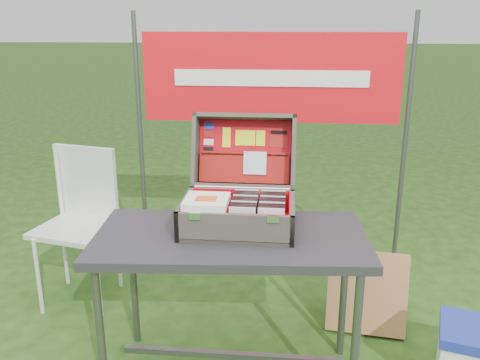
# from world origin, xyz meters

# --- Properties ---
(table) EXTENTS (1.23, 0.68, 0.74)m
(table) POSITION_xyz_m (-0.12, -0.06, 0.37)
(table) COLOR #27272B
(table) RESTS_ON ground
(table_top) EXTENTS (1.23, 0.68, 0.04)m
(table_top) POSITION_xyz_m (-0.12, -0.06, 0.72)
(table_top) COLOR #27272B
(table_top) RESTS_ON ground
(table_leg_fl) EXTENTS (0.04, 0.04, 0.70)m
(table_leg_fl) POSITION_xyz_m (-0.65, -0.29, 0.35)
(table_leg_fl) COLOR #59595B
(table_leg_fl) RESTS_ON ground
(table_leg_fr) EXTENTS (0.04, 0.04, 0.70)m
(table_leg_fr) POSITION_xyz_m (0.42, -0.29, 0.35)
(table_leg_fr) COLOR #59595B
(table_leg_fr) RESTS_ON ground
(table_leg_bl) EXTENTS (0.04, 0.04, 0.70)m
(table_leg_bl) POSITION_xyz_m (-0.65, 0.18, 0.35)
(table_leg_bl) COLOR #59595B
(table_leg_bl) RESTS_ON ground
(table_leg_br) EXTENTS (0.04, 0.04, 0.70)m
(table_leg_br) POSITION_xyz_m (0.42, 0.18, 0.35)
(table_leg_br) COLOR #59595B
(table_leg_br) RESTS_ON ground
(table_brace) EXTENTS (1.04, 0.03, 0.03)m
(table_brace) POSITION_xyz_m (-0.12, -0.06, 0.12)
(table_brace) COLOR #59595B
(table_brace) RESTS_ON ground
(suitcase) EXTENTS (0.50, 0.52, 0.45)m
(suitcase) POSITION_xyz_m (-0.09, 0.07, 0.97)
(suitcase) COLOR #554F41
(suitcase) RESTS_ON table
(suitcase_base_bottom) EXTENTS (0.50, 0.36, 0.02)m
(suitcase_base_bottom) POSITION_xyz_m (-0.09, 0.01, 0.75)
(suitcase_base_bottom) COLOR #554F41
(suitcase_base_bottom) RESTS_ON table_top
(suitcase_base_wall_front) EXTENTS (0.50, 0.02, 0.13)m
(suitcase_base_wall_front) POSITION_xyz_m (-0.09, -0.16, 0.81)
(suitcase_base_wall_front) COLOR #554F41
(suitcase_base_wall_front) RESTS_ON table_top
(suitcase_base_wall_back) EXTENTS (0.50, 0.02, 0.13)m
(suitcase_base_wall_back) POSITION_xyz_m (-0.09, 0.18, 0.81)
(suitcase_base_wall_back) COLOR #554F41
(suitcase_base_wall_back) RESTS_ON table_top
(suitcase_base_wall_left) EXTENTS (0.02, 0.36, 0.13)m
(suitcase_base_wall_left) POSITION_xyz_m (-0.33, 0.01, 0.81)
(suitcase_base_wall_left) COLOR #554F41
(suitcase_base_wall_left) RESTS_ON table_top
(suitcase_base_wall_right) EXTENTS (0.02, 0.36, 0.13)m
(suitcase_base_wall_right) POSITION_xyz_m (0.15, 0.01, 0.81)
(suitcase_base_wall_right) COLOR #554F41
(suitcase_base_wall_right) RESTS_ON table_top
(suitcase_liner_floor) EXTENTS (0.46, 0.32, 0.01)m
(suitcase_liner_floor) POSITION_xyz_m (-0.09, 0.01, 0.77)
(suitcase_liner_floor) COLOR red
(suitcase_liner_floor) RESTS_ON suitcase_base_bottom
(suitcase_latch_left) EXTENTS (0.05, 0.01, 0.03)m
(suitcase_latch_left) POSITION_xyz_m (-0.25, -0.17, 0.87)
(suitcase_latch_left) COLOR silver
(suitcase_latch_left) RESTS_ON suitcase_base_wall_front
(suitcase_latch_right) EXTENTS (0.05, 0.01, 0.03)m
(suitcase_latch_right) POSITION_xyz_m (0.07, -0.17, 0.87)
(suitcase_latch_right) COLOR silver
(suitcase_latch_right) RESTS_ON suitcase_base_wall_front
(suitcase_hinge) EXTENTS (0.45, 0.02, 0.02)m
(suitcase_hinge) POSITION_xyz_m (-0.09, 0.19, 0.88)
(suitcase_hinge) COLOR silver
(suitcase_hinge) RESTS_ON suitcase_base_wall_back
(suitcase_lid_back) EXTENTS (0.50, 0.13, 0.35)m
(suitcase_lid_back) POSITION_xyz_m (-0.09, 0.36, 1.01)
(suitcase_lid_back) COLOR #554F41
(suitcase_lid_back) RESTS_ON suitcase_base_wall_back
(suitcase_lid_rim_far) EXTENTS (0.50, 0.13, 0.06)m
(suitcase_lid_rim_far) POSITION_xyz_m (-0.09, 0.36, 1.19)
(suitcase_lid_rim_far) COLOR #554F41
(suitcase_lid_rim_far) RESTS_ON suitcase_lid_back
(suitcase_lid_rim_near) EXTENTS (0.50, 0.13, 0.06)m
(suitcase_lid_rim_near) POSITION_xyz_m (-0.09, 0.25, 0.87)
(suitcase_lid_rim_near) COLOR #554F41
(suitcase_lid_rim_near) RESTS_ON suitcase_lid_back
(suitcase_lid_rim_left) EXTENTS (0.02, 0.24, 0.38)m
(suitcase_lid_rim_left) POSITION_xyz_m (-0.33, 0.31, 1.03)
(suitcase_lid_rim_left) COLOR #554F41
(suitcase_lid_rim_left) RESTS_ON suitcase_lid_back
(suitcase_lid_rim_right) EXTENTS (0.02, 0.24, 0.38)m
(suitcase_lid_rim_right) POSITION_xyz_m (0.15, 0.31, 1.03)
(suitcase_lid_rim_right) COLOR #554F41
(suitcase_lid_rim_right) RESTS_ON suitcase_lid_back
(suitcase_lid_liner) EXTENTS (0.46, 0.10, 0.30)m
(suitcase_lid_liner) POSITION_xyz_m (-0.09, 0.35, 1.01)
(suitcase_lid_liner) COLOR red
(suitcase_lid_liner) RESTS_ON suitcase_lid_back
(suitcase_liner_wall_front) EXTENTS (0.46, 0.01, 0.11)m
(suitcase_liner_wall_front) POSITION_xyz_m (-0.09, -0.15, 0.82)
(suitcase_liner_wall_front) COLOR red
(suitcase_liner_wall_front) RESTS_ON suitcase_base_bottom
(suitcase_liner_wall_back) EXTENTS (0.46, 0.01, 0.11)m
(suitcase_liner_wall_back) POSITION_xyz_m (-0.09, 0.16, 0.82)
(suitcase_liner_wall_back) COLOR red
(suitcase_liner_wall_back) RESTS_ON suitcase_base_bottom
(suitcase_liner_wall_left) EXTENTS (0.01, 0.32, 0.11)m
(suitcase_liner_wall_left) POSITION_xyz_m (-0.32, 0.01, 0.82)
(suitcase_liner_wall_left) COLOR red
(suitcase_liner_wall_left) RESTS_ON suitcase_base_bottom
(suitcase_liner_wall_right) EXTENTS (0.01, 0.32, 0.11)m
(suitcase_liner_wall_right) POSITION_xyz_m (0.14, 0.01, 0.82)
(suitcase_liner_wall_right) COLOR red
(suitcase_liner_wall_right) RESTS_ON suitcase_base_bottom
(suitcase_lid_pocket) EXTENTS (0.44, 0.07, 0.15)m
(suitcase_lid_pocket) POSITION_xyz_m (-0.09, 0.31, 0.94)
(suitcase_lid_pocket) COLOR maroon
(suitcase_lid_pocket) RESTS_ON suitcase_lid_liner
(suitcase_pocket_edge) EXTENTS (0.43, 0.03, 0.03)m
(suitcase_pocket_edge) POSITION_xyz_m (-0.09, 0.32, 1.01)
(suitcase_pocket_edge) COLOR maroon
(suitcase_pocket_edge) RESTS_ON suitcase_lid_pocket
(suitcase_pocket_cd) EXTENTS (0.11, 0.04, 0.11)m
(suitcase_pocket_cd) POSITION_xyz_m (-0.04, 0.30, 0.97)
(suitcase_pocket_cd) COLOR silver
(suitcase_pocket_cd) RESTS_ON suitcase_lid_pocket
(lid_sticker_cc_a) EXTENTS (0.05, 0.01, 0.03)m
(lid_sticker_cc_a) POSITION_xyz_m (-0.27, 0.38, 1.13)
(lid_sticker_cc_a) COLOR #1933B2
(lid_sticker_cc_a) RESTS_ON suitcase_lid_liner
(lid_sticker_cc_b) EXTENTS (0.05, 0.01, 0.03)m
(lid_sticker_cc_b) POSITION_xyz_m (-0.27, 0.37, 1.10)
(lid_sticker_cc_b) COLOR maroon
(lid_sticker_cc_b) RESTS_ON suitcase_lid_liner
(lid_sticker_cc_c) EXTENTS (0.05, 0.01, 0.03)m
(lid_sticker_cc_c) POSITION_xyz_m (-0.27, 0.36, 1.06)
(lid_sticker_cc_c) COLOR white
(lid_sticker_cc_c) RESTS_ON suitcase_lid_liner
(lid_sticker_cc_d) EXTENTS (0.05, 0.01, 0.03)m
(lid_sticker_cc_d) POSITION_xyz_m (-0.27, 0.34, 1.02)
(lid_sticker_cc_d) COLOR black
(lid_sticker_cc_d) RESTS_ON suitcase_lid_liner
(lid_card_neon_tall) EXTENTS (0.04, 0.03, 0.09)m
(lid_card_neon_tall) POSITION_xyz_m (-0.19, 0.36, 1.08)
(lid_card_neon_tall) COLOR #DCE611
(lid_card_neon_tall) RESTS_ON suitcase_lid_liner
(lid_card_neon_main) EXTENTS (0.10, 0.03, 0.07)m
(lid_card_neon_main) POSITION_xyz_m (-0.09, 0.36, 1.08)
(lid_card_neon_main) COLOR #DCE611
(lid_card_neon_main) RESTS_ON suitcase_lid_liner
(lid_card_neon_small) EXTENTS (0.04, 0.03, 0.07)m
(lid_card_neon_small) POSITION_xyz_m (-0.02, 0.36, 1.08)
(lid_card_neon_small) COLOR #DCE611
(lid_card_neon_small) RESTS_ON suitcase_lid_liner
(lid_sticker_band) EXTENTS (0.09, 0.03, 0.09)m
(lid_sticker_band) POSITION_xyz_m (0.07, 0.36, 1.08)
(lid_sticker_band) COLOR maroon
(lid_sticker_band) RESTS_ON suitcase_lid_liner
(lid_sticker_band_bar) EXTENTS (0.08, 0.01, 0.02)m
(lid_sticker_band_bar) POSITION_xyz_m (0.07, 0.37, 1.11)
(lid_sticker_band_bar) COLOR black
(lid_sticker_band_bar) RESTS_ON suitcase_lid_liner
(cd_left_0) EXTENTS (0.11, 0.01, 0.13)m
(cd_left_0) POSITION_xyz_m (-0.06, -0.13, 0.83)
(cd_left_0) COLOR silver
(cd_left_0) RESTS_ON suitcase_liner_floor
(cd_left_1) EXTENTS (0.11, 0.01, 0.13)m
(cd_left_1) POSITION_xyz_m (-0.06, -0.11, 0.83)
(cd_left_1) COLOR black
(cd_left_1) RESTS_ON suitcase_liner_floor
(cd_left_2) EXTENTS (0.11, 0.01, 0.13)m
(cd_left_2) POSITION_xyz_m (-0.06, -0.09, 0.83)
(cd_left_2) COLOR black
(cd_left_2) RESTS_ON suitcase_liner_floor
(cd_left_3) EXTENTS (0.11, 0.01, 0.13)m
(cd_left_3) POSITION_xyz_m (-0.06, -0.07, 0.83)
(cd_left_3) COLOR black
(cd_left_3) RESTS_ON suitcase_liner_floor
(cd_left_4) EXTENTS (0.11, 0.01, 0.13)m
(cd_left_4) POSITION_xyz_m (-0.06, -0.05, 0.83)
(cd_left_4) COLOR silver
(cd_left_4) RESTS_ON suitcase_liner_floor
(cd_left_5) EXTENTS (0.11, 0.01, 0.13)m
(cd_left_5) POSITION_xyz_m (-0.06, -0.03, 0.83)
(cd_left_5) COLOR black
(cd_left_5) RESTS_ON suitcase_liner_floor
(cd_left_6) EXTENTS (0.11, 0.01, 0.13)m
(cd_left_6) POSITION_xyz_m (-0.06, -0.01, 0.83)
(cd_left_6) COLOR black
(cd_left_6) RESTS_ON suitcase_liner_floor
(cd_left_7) EXTENTS (0.11, 0.01, 0.13)m
(cd_left_7) POSITION_xyz_m (-0.06, 0.01, 0.83)
(cd_left_7) COLOR black
(cd_left_7) RESTS_ON suitcase_liner_floor
(cd_left_8) EXTENTS (0.11, 0.01, 0.13)m
(cd_left_8) POSITION_xyz_m (-0.06, 0.03, 0.83)
(cd_left_8) COLOR silver
(cd_left_8) RESTS_ON suitcase_liner_floor
(cd_left_9) EXTENTS (0.11, 0.01, 0.13)m
(cd_left_9) POSITION_xyz_m (-0.06, 0.05, 0.83)
(cd_left_9) COLOR black
(cd_left_9) RESTS_ON suitcase_liner_floor
(cd_left_10) EXTENTS (0.11, 0.01, 0.13)m
(cd_left_10) POSITION_xyz_m (-0.06, 0.07, 0.83)
(cd_left_10) COLOR black
(cd_left_10) RESTS_ON suitcase_liner_floor
(cd_left_11) EXTENTS (0.11, 0.01, 0.13)m
(cd_left_11) POSITION_xyz_m (-0.06, 0.09, 0.83)
(cd_left_11) COLOR black
(cd_left_11) RESTS_ON suitcase_liner_floor
(cd_left_12) EXTENTS (0.11, 0.01, 0.13)m
(cd_left_12) POSITION_xyz_m (-0.06, 0.11, 0.83)
(cd_left_12) COLOR silver
(cd_left_12) RESTS_ON suitcase_liner_floor
(cd_right_0) EXTENTS (0.11, 0.01, 0.13)m
(cd_right_0) POSITION_xyz_m (0.06, -0.13, 0.83)
(cd_right_0) COLOR silver
(cd_right_0) RESTS_ON suitcase_liner_floor
(cd_right_1) EXTENTS (0.11, 0.01, 0.13)m
(cd_right_1) POSITION_xyz_m (0.06, -0.11, 0.83)
(cd_right_1) COLOR black
(cd_right_1) RESTS_ON suitcase_liner_floor
(cd_right_2) EXTENTS (0.11, 0.01, 0.13)m
(cd_right_2) POSITION_xyz_m (0.06, -0.09, 0.83)
(cd_right_2) COLOR black
(cd_right_2) RESTS_ON suitcase_liner_floor
(cd_right_3) EXTENTS (0.11, 0.01, 0.13)m
(cd_right_3) POSITION_xyz_m (0.06, -0.07, 0.83)
(cd_right_3) COLOR black
(cd_right_3) RESTS_ON suitcase_liner_floor
(cd_right_4) EXTENTS (0.11, 0.01, 0.13)m
(cd_right_4) POSITION_xyz_m (0.06, -0.05, 0.83)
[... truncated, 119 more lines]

